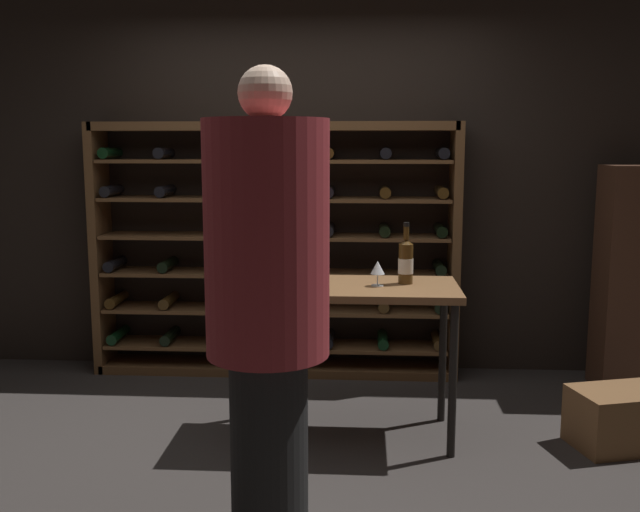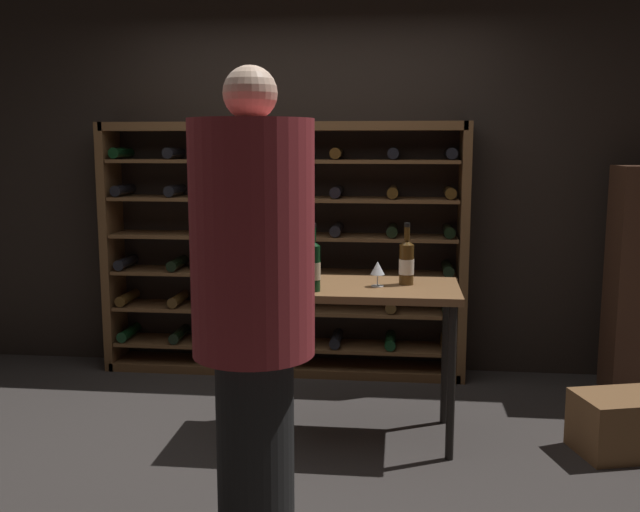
# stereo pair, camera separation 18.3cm
# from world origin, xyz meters

# --- Properties ---
(ground_plane) EXTENTS (9.24, 9.24, 0.00)m
(ground_plane) POSITION_xyz_m (0.00, 0.00, 0.00)
(ground_plane) COLOR #383330
(back_wall) EXTENTS (5.67, 0.10, 2.77)m
(back_wall) POSITION_xyz_m (0.00, 1.62, 1.39)
(back_wall) COLOR black
(back_wall) RESTS_ON ground
(wine_rack) EXTENTS (2.56, 0.32, 1.77)m
(wine_rack) POSITION_xyz_m (-0.22, 1.41, 0.88)
(wine_rack) COLOR brown
(wine_rack) RESTS_ON ground
(tasting_table) EXTENTS (1.16, 0.60, 0.86)m
(tasting_table) POSITION_xyz_m (0.34, 0.31, 0.76)
(tasting_table) COLOR brown
(tasting_table) RESTS_ON ground
(person_guest_plum_blouse) EXTENTS (0.47, 0.47, 1.91)m
(person_guest_plum_blouse) POSITION_xyz_m (0.04, -0.88, 1.05)
(person_guest_plum_blouse) COLOR black
(person_guest_plum_blouse) RESTS_ON ground
(wine_crate) EXTENTS (0.55, 0.46, 0.32)m
(wine_crate) POSITION_xyz_m (1.79, 0.24, 0.16)
(wine_crate) COLOR brown
(wine_crate) RESTS_ON ground
(wine_bottle_amber_reserve) EXTENTS (0.08, 0.08, 0.34)m
(wine_bottle_amber_reserve) POSITION_xyz_m (0.64, 0.36, 0.98)
(wine_bottle_amber_reserve) COLOR #4C3314
(wine_bottle_amber_reserve) RESTS_ON tasting_table
(wine_bottle_green_slim) EXTENTS (0.07, 0.07, 0.36)m
(wine_bottle_green_slim) POSITION_xyz_m (0.15, 0.13, 0.99)
(wine_bottle_green_slim) COLOR black
(wine_bottle_green_slim) RESTS_ON tasting_table
(wine_bottle_gold_foil) EXTENTS (0.07, 0.07, 0.33)m
(wine_bottle_gold_foil) POSITION_xyz_m (-0.07, 0.17, 0.98)
(wine_bottle_gold_foil) COLOR black
(wine_bottle_gold_foil) RESTS_ON tasting_table
(wine_glass_stemmed_right) EXTENTS (0.08, 0.08, 0.14)m
(wine_glass_stemmed_right) POSITION_xyz_m (0.48, 0.29, 0.96)
(wine_glass_stemmed_right) COLOR silver
(wine_glass_stemmed_right) RESTS_ON tasting_table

